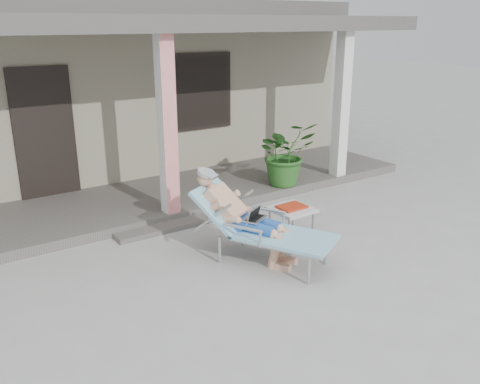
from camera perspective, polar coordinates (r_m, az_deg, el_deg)
ground at (r=6.22m, az=1.36°, el=-9.31°), size 60.00×60.00×0.00m
house at (r=11.49m, az=-18.05°, el=11.51°), size 10.40×5.40×3.30m
porch_deck at (r=8.60m, az=-10.26°, el=-0.93°), size 10.00×2.00×0.15m
porch_overhang at (r=8.07m, az=-11.25°, el=17.41°), size 10.00×2.30×2.85m
porch_step at (r=7.64m, az=-6.70°, el=-3.60°), size 2.00×0.30×0.07m
lounger at (r=6.33m, az=1.28°, el=-1.38°), size 1.46×1.90×1.21m
side_table at (r=7.10m, az=5.82°, el=-2.12°), size 0.55×0.55×0.48m
potted_palm at (r=8.96m, az=5.14°, el=4.37°), size 1.17×1.06×1.13m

